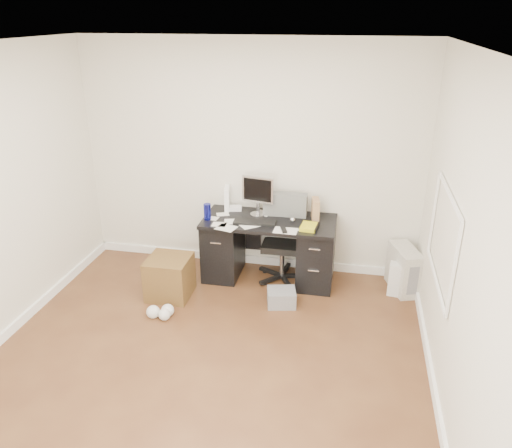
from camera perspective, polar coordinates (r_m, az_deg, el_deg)
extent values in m
plane|color=#4A2917|center=(4.71, -5.94, -15.45)|extent=(4.00, 4.00, 0.00)
cube|color=silver|center=(5.84, -0.73, 7.46)|extent=(4.00, 0.02, 2.70)
cube|color=silver|center=(2.48, -21.65, -18.53)|extent=(4.00, 0.02, 2.70)
cube|color=silver|center=(3.92, 22.37, -2.50)|extent=(0.02, 4.00, 2.70)
cube|color=white|center=(3.69, -7.76, 19.38)|extent=(4.00, 4.00, 0.02)
cube|color=white|center=(6.30, -0.70, -4.03)|extent=(4.00, 0.03, 0.10)
cube|color=white|center=(4.60, 19.63, -17.26)|extent=(0.03, 4.00, 0.10)
cube|color=white|center=(5.53, -26.44, -11.00)|extent=(0.03, 4.00, 0.10)
cube|color=black|center=(5.66, 1.52, 0.30)|extent=(1.50, 0.70, 0.04)
cube|color=black|center=(5.93, -3.76, -2.63)|extent=(0.40, 0.60, 0.71)
cube|color=black|center=(5.76, 6.89, -3.56)|extent=(0.40, 0.60, 0.71)
cube|color=black|center=(6.07, 2.04, -0.90)|extent=(0.70, 0.03, 0.51)
cube|color=black|center=(5.56, -0.15, 0.22)|extent=(0.48, 0.18, 0.03)
sphere|color=silver|center=(5.59, 4.20, 0.49)|extent=(0.06, 0.06, 0.06)
cylinder|color=navy|center=(5.66, -5.58, 1.41)|extent=(0.09, 0.09, 0.19)
cube|color=white|center=(5.93, -3.31, 2.97)|extent=(0.15, 0.25, 0.27)
cube|color=#946847|center=(5.66, 6.80, 1.68)|extent=(0.14, 0.22, 0.24)
cube|color=yellow|center=(5.45, 6.11, -0.32)|extent=(0.20, 0.24, 0.04)
cube|color=#A8A297|center=(5.87, 16.54, -4.98)|extent=(0.38, 0.55, 0.51)
cube|color=silver|center=(5.78, 16.30, -6.17)|extent=(0.30, 0.23, 0.38)
cube|color=#4E3117|center=(5.62, -9.85, -5.97)|extent=(0.46, 0.46, 0.46)
cube|color=slate|center=(5.44, 2.92, -8.39)|extent=(0.35, 0.31, 0.18)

